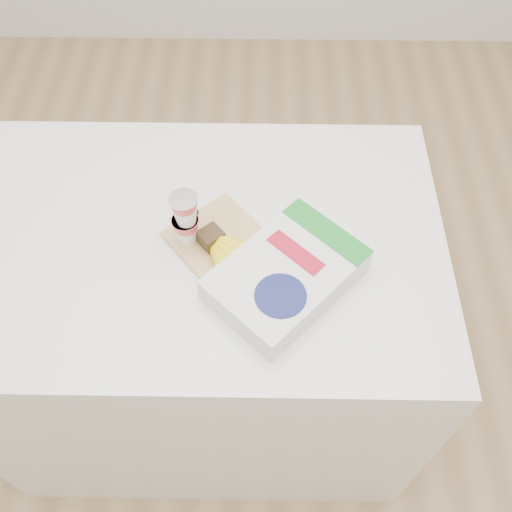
{
  "coord_description": "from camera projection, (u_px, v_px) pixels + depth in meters",
  "views": [
    {
      "loc": [
        0.15,
        -0.77,
        1.86
      ],
      "look_at": [
        0.14,
        -0.08,
        0.88
      ],
      "focal_mm": 40.0,
      "sensor_mm": 36.0,
      "label": 1
    }
  ],
  "objects": [
    {
      "name": "room",
      "position": [
        167.0,
        33.0,
        0.86
      ],
      "size": [
        4.0,
        4.0,
        4.0
      ],
      "color": "tan",
      "rests_on": "ground"
    },
    {
      "name": "cereal_box",
      "position": [
        286.0,
        275.0,
        1.18
      ],
      "size": [
        0.36,
        0.36,
        0.07
      ],
      "rotation": [
        0.0,
        0.0,
        -0.76
      ],
      "color": "silver",
      "rests_on": "table"
    },
    {
      "name": "bananas",
      "position": [
        233.0,
        258.0,
        1.2
      ],
      "size": [
        0.19,
        0.19,
        0.06
      ],
      "color": "#382816",
      "rests_on": "cutting_board"
    },
    {
      "name": "yogurt_stack",
      "position": [
        185.0,
        219.0,
        1.19
      ],
      "size": [
        0.06,
        0.06,
        0.14
      ],
      "color": "white",
      "rests_on": "cutting_board"
    },
    {
      "name": "table",
      "position": [
        208.0,
        326.0,
        1.62
      ],
      "size": [
        1.12,
        0.75,
        0.84
      ],
      "primitive_type": "cube",
      "color": "white",
      "rests_on": "ground"
    },
    {
      "name": "cutting_board",
      "position": [
        228.0,
        248.0,
        1.25
      ],
      "size": [
        0.31,
        0.32,
        0.01
      ],
      "primitive_type": "cube",
      "rotation": [
        0.0,
        0.0,
        0.7
      ],
      "color": "tan",
      "rests_on": "table"
    }
  ]
}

